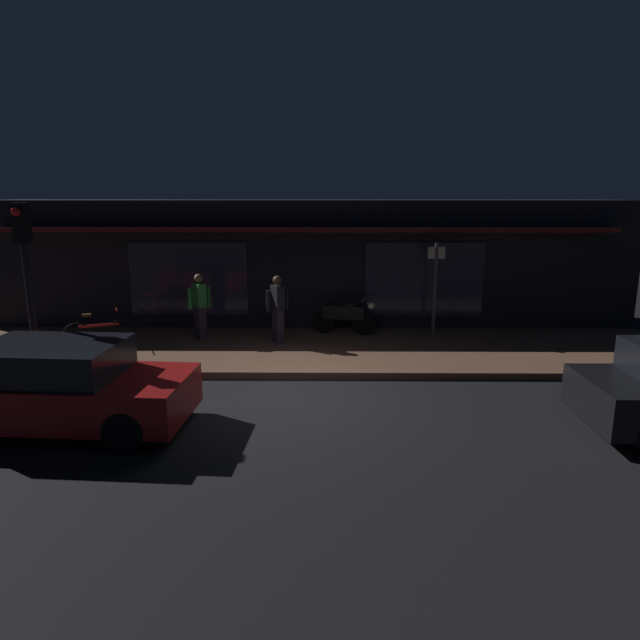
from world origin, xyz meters
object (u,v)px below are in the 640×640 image
object	(u,v)px
person_photographer	(200,305)
person_bystander	(278,308)
traffic_light_pole	(26,267)
bicycle_parked	(99,333)
sign_post	(435,284)
motorcycle	(345,315)
parked_car_near	(59,387)

from	to	relation	value
person_photographer	person_bystander	bearing A→B (deg)	-8.61
person_bystander	traffic_light_pole	size ratio (longest dim) A/B	0.46
bicycle_parked	person_photographer	world-z (taller)	person_photographer
person_photographer	sign_post	size ratio (longest dim) A/B	0.70
motorcycle	person_photographer	size ratio (longest dim) A/B	1.01
bicycle_parked	traffic_light_pole	world-z (taller)	traffic_light_pole
person_photographer	traffic_light_pole	bearing A→B (deg)	-120.20
sign_post	traffic_light_pole	size ratio (longest dim) A/B	0.67
bicycle_parked	person_bystander	world-z (taller)	person_bystander
person_photographer	traffic_light_pole	distance (m)	4.62
person_photographer	person_bystander	xyz separation A→B (m)	(1.99, -0.30, 0.00)
motorcycle	sign_post	world-z (taller)	sign_post
sign_post	traffic_light_pole	world-z (taller)	traffic_light_pole
traffic_light_pole	person_photographer	bearing A→B (deg)	59.80
bicycle_parked	parked_car_near	world-z (taller)	parked_car_near
traffic_light_pole	bicycle_parked	bearing A→B (deg)	90.76
motorcycle	person_photographer	distance (m)	3.75
motorcycle	sign_post	bearing A→B (deg)	-3.00
person_bystander	parked_car_near	world-z (taller)	person_bystander
sign_post	person_photographer	bearing A→B (deg)	-175.41
motorcycle	bicycle_parked	size ratio (longest dim) A/B	1.10
bicycle_parked	parked_car_near	size ratio (longest dim) A/B	0.36
motorcycle	person_bystander	world-z (taller)	person_bystander
person_photographer	traffic_light_pole	world-z (taller)	traffic_light_pole
person_bystander	sign_post	world-z (taller)	sign_post
parked_car_near	person_photographer	bearing A→B (deg)	77.52
sign_post	traffic_light_pole	bearing A→B (deg)	-152.46
bicycle_parked	person_bystander	distance (m)	4.30
bicycle_parked	person_photographer	bearing A→B (deg)	20.49
bicycle_parked	traffic_light_pole	xyz separation A→B (m)	(0.04, -2.95, 1.97)
sign_post	motorcycle	bearing A→B (deg)	177.00
bicycle_parked	motorcycle	bearing A→B (deg)	13.66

